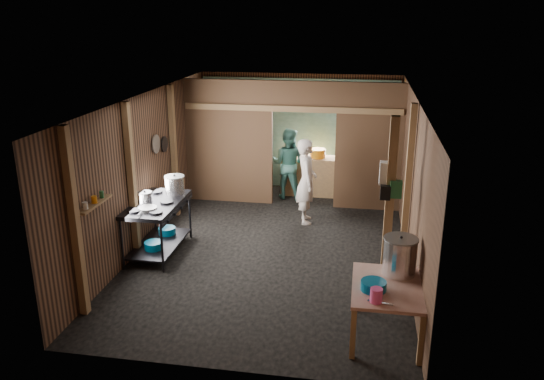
% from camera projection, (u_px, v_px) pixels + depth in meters
% --- Properties ---
extents(floor, '(4.50, 7.00, 0.00)m').
position_uv_depth(floor, '(274.00, 246.00, 9.52)').
color(floor, black).
rests_on(floor, ground).
extents(ceiling, '(4.50, 7.00, 0.00)m').
position_uv_depth(ceiling, '(274.00, 97.00, 8.70)').
color(ceiling, '#2B2A29').
rests_on(ceiling, ground).
extents(wall_back, '(4.50, 0.00, 2.60)m').
position_uv_depth(wall_back, '(299.00, 131.00, 12.38)').
color(wall_back, brown).
rests_on(wall_back, ground).
extents(wall_front, '(4.50, 0.00, 2.60)m').
position_uv_depth(wall_front, '(221.00, 268.00, 5.83)').
color(wall_front, brown).
rests_on(wall_front, ground).
extents(wall_left, '(0.00, 7.00, 2.60)m').
position_uv_depth(wall_left, '(147.00, 169.00, 9.46)').
color(wall_left, brown).
rests_on(wall_left, ground).
extents(wall_right, '(0.00, 7.00, 2.60)m').
position_uv_depth(wall_right, '(412.00, 182.00, 8.75)').
color(wall_right, brown).
rests_on(wall_right, ground).
extents(partition_left, '(1.85, 0.10, 2.60)m').
position_uv_depth(partition_left, '(229.00, 142.00, 11.37)').
color(partition_left, '#4F391E').
rests_on(partition_left, floor).
extents(partition_right, '(1.35, 0.10, 2.60)m').
position_uv_depth(partition_right, '(369.00, 148.00, 10.91)').
color(partition_right, '#4F391E').
rests_on(partition_right, floor).
extents(partition_header, '(1.30, 0.10, 0.60)m').
position_uv_depth(partition_header, '(304.00, 96.00, 10.81)').
color(partition_header, '#4F391E').
rests_on(partition_header, wall_back).
extents(turquoise_panel, '(4.40, 0.06, 2.50)m').
position_uv_depth(turquoise_panel, '(299.00, 134.00, 12.34)').
color(turquoise_panel, '#76A6A0').
rests_on(turquoise_panel, wall_back).
extents(back_counter, '(1.20, 0.50, 0.85)m').
position_uv_depth(back_counter, '(309.00, 175.00, 12.09)').
color(back_counter, '#A17A44').
rests_on(back_counter, floor).
extents(wall_clock, '(0.20, 0.03, 0.20)m').
position_uv_depth(wall_clock, '(310.00, 106.00, 12.06)').
color(wall_clock, silver).
rests_on(wall_clock, wall_back).
extents(post_left_a, '(0.10, 0.12, 2.60)m').
position_uv_depth(post_left_a, '(75.00, 224.00, 7.02)').
color(post_left_a, '#A17A44').
rests_on(post_left_a, floor).
extents(post_left_b, '(0.10, 0.12, 2.60)m').
position_uv_depth(post_left_b, '(132.00, 183.00, 8.70)').
color(post_left_b, '#A17A44').
rests_on(post_left_b, floor).
extents(post_left_c, '(0.10, 0.12, 2.60)m').
position_uv_depth(post_left_c, '(174.00, 152.00, 10.57)').
color(post_left_c, '#A17A44').
rests_on(post_left_c, floor).
extents(post_right, '(0.10, 0.12, 2.60)m').
position_uv_depth(post_right, '(408.00, 185.00, 8.57)').
color(post_right, '#A17A44').
rests_on(post_right, floor).
extents(post_free, '(0.12, 0.12, 2.60)m').
position_uv_depth(post_free, '(389.00, 208.00, 7.60)').
color(post_free, '#A17A44').
rests_on(post_free, floor).
extents(cross_beam, '(4.40, 0.12, 0.12)m').
position_uv_depth(cross_beam, '(292.00, 109.00, 10.88)').
color(cross_beam, '#A17A44').
rests_on(cross_beam, wall_left).
extents(pan_lid_big, '(0.03, 0.34, 0.34)m').
position_uv_depth(pan_lid_big, '(156.00, 144.00, 9.72)').
color(pan_lid_big, gray).
rests_on(pan_lid_big, wall_left).
extents(pan_lid_small, '(0.03, 0.30, 0.30)m').
position_uv_depth(pan_lid_small, '(164.00, 144.00, 10.13)').
color(pan_lid_small, black).
rests_on(pan_lid_small, wall_left).
extents(wall_shelf, '(0.14, 0.80, 0.03)m').
position_uv_depth(wall_shelf, '(95.00, 204.00, 7.45)').
color(wall_shelf, '#A17A44').
rests_on(wall_shelf, wall_left).
extents(jar_white, '(0.07, 0.07, 0.10)m').
position_uv_depth(jar_white, '(85.00, 206.00, 7.20)').
color(jar_white, silver).
rests_on(jar_white, wall_shelf).
extents(jar_yellow, '(0.08, 0.08, 0.10)m').
position_uv_depth(jar_yellow, '(94.00, 200.00, 7.43)').
color(jar_yellow, orange).
rests_on(jar_yellow, wall_shelf).
extents(jar_green, '(0.06, 0.06, 0.10)m').
position_uv_depth(jar_green, '(102.00, 194.00, 7.64)').
color(jar_green, '#205F33').
rests_on(jar_green, wall_shelf).
extents(bag_white, '(0.22, 0.15, 0.32)m').
position_uv_depth(bag_white, '(388.00, 173.00, 7.53)').
color(bag_white, silver).
rests_on(bag_white, post_free).
extents(bag_green, '(0.16, 0.12, 0.24)m').
position_uv_depth(bag_green, '(396.00, 189.00, 7.43)').
color(bag_green, '#205F33').
rests_on(bag_green, post_free).
extents(bag_black, '(0.14, 0.10, 0.20)m').
position_uv_depth(bag_black, '(385.00, 192.00, 7.45)').
color(bag_black, black).
rests_on(bag_black, post_free).
extents(gas_range, '(0.79, 1.53, 0.91)m').
position_uv_depth(gas_range, '(158.00, 228.00, 9.13)').
color(gas_range, black).
rests_on(gas_range, floor).
extents(prep_table, '(0.86, 1.19, 0.70)m').
position_uv_depth(prep_table, '(386.00, 311.00, 6.81)').
color(prep_table, tan).
rests_on(prep_table, floor).
extents(stove_pot_large, '(0.42, 0.42, 0.35)m').
position_uv_depth(stove_pot_large, '(175.00, 186.00, 9.34)').
color(stove_pot_large, silver).
rests_on(stove_pot_large, gas_range).
extents(stove_pot_med, '(0.30, 0.30, 0.21)m').
position_uv_depth(stove_pot_med, '(145.00, 198.00, 8.94)').
color(stove_pot_med, silver).
rests_on(stove_pot_med, gas_range).
extents(frying_pan, '(0.35, 0.55, 0.07)m').
position_uv_depth(frying_pan, '(148.00, 209.00, 8.63)').
color(frying_pan, gray).
rests_on(frying_pan, gas_range).
extents(blue_tub_front, '(0.30, 0.30, 0.12)m').
position_uv_depth(blue_tub_front, '(153.00, 245.00, 8.96)').
color(blue_tub_front, '#045A82').
rests_on(blue_tub_front, gas_range).
extents(blue_tub_back, '(0.30, 0.30, 0.12)m').
position_uv_depth(blue_tub_back, '(167.00, 231.00, 9.56)').
color(blue_tub_back, '#045A82').
rests_on(blue_tub_back, gas_range).
extents(stock_pot, '(0.58, 0.58, 0.52)m').
position_uv_depth(stock_pot, '(400.00, 257.00, 6.93)').
color(stock_pot, silver).
rests_on(stock_pot, prep_table).
extents(wash_basin, '(0.38, 0.38, 0.12)m').
position_uv_depth(wash_basin, '(374.00, 286.00, 6.58)').
color(wash_basin, '#045A82').
rests_on(wash_basin, prep_table).
extents(pink_bucket, '(0.19, 0.19, 0.17)m').
position_uv_depth(pink_bucket, '(376.00, 295.00, 6.29)').
color(pink_bucket, '#F852A1').
rests_on(pink_bucket, prep_table).
extents(knife, '(0.30, 0.09, 0.01)m').
position_uv_depth(knife, '(380.00, 303.00, 6.30)').
color(knife, silver).
rests_on(knife, prep_table).
extents(yellow_tub, '(0.34, 0.34, 0.19)m').
position_uv_depth(yellow_tub, '(318.00, 153.00, 11.90)').
color(yellow_tub, orange).
rests_on(yellow_tub, back_counter).
extents(red_cup, '(0.11, 0.11, 0.13)m').
position_uv_depth(red_cup, '(293.00, 153.00, 12.00)').
color(red_cup, '#B20719').
rests_on(red_cup, back_counter).
extents(cook, '(0.50, 0.66, 1.65)m').
position_uv_depth(cook, '(306.00, 181.00, 10.37)').
color(cook, silver).
rests_on(cook, floor).
extents(worker_back, '(0.84, 0.71, 1.54)m').
position_uv_depth(worker_back, '(288.00, 164.00, 11.74)').
color(worker_back, '#468376').
rests_on(worker_back, floor).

